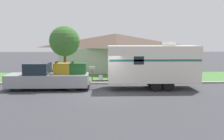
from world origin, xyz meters
TOP-DOWN VIEW (x-y plane):
  - ground_plane at (0.00, 0.00)m, footprint 120.00×120.00m
  - curb_strip at (0.00, 3.75)m, footprint 80.00×0.30m
  - lawn_strip at (0.00, 7.40)m, footprint 80.00×7.00m
  - house_across_street at (1.44, 13.01)m, footprint 13.17×7.43m
  - pickup_truck at (-3.95, 1.61)m, footprint 5.96×2.00m
  - travel_trailer at (3.65, 1.61)m, footprint 7.74×2.32m
  - mailbox at (-0.93, 4.81)m, footprint 0.48×0.20m
  - tree_in_yard at (-3.38, 5.76)m, footprint 2.67×2.67m

SIDE VIEW (x-z plane):
  - ground_plane at x=0.00m, z-range 0.00..0.00m
  - lawn_strip at x=0.00m, z-range 0.00..0.03m
  - curb_strip at x=0.00m, z-range 0.00..0.14m
  - pickup_truck at x=-3.95m, z-range -0.13..1.91m
  - mailbox at x=-0.93m, z-range 0.35..1.67m
  - travel_trailer at x=3.65m, z-range 0.12..3.57m
  - house_across_street at x=1.44m, z-range 0.08..4.43m
  - tree_in_yard at x=-3.38m, z-range 1.06..5.88m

